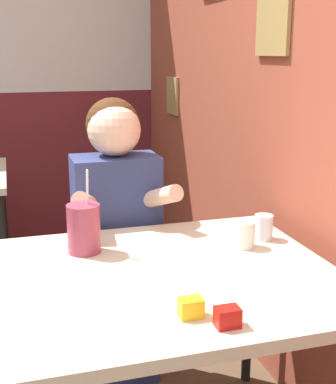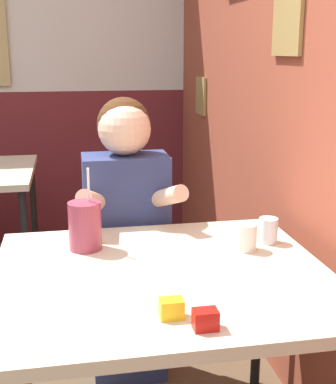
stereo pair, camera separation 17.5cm
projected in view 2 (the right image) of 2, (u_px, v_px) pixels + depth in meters
The scene contains 9 objects.
brick_wall_right at pixel (251, 57), 2.56m from camera, with size 0.08×4.77×2.70m.
back_wall at pixel (22, 54), 3.70m from camera, with size 5.24×0.09×2.70m.
main_table at pixel (163, 290), 1.64m from camera, with size 1.02×0.90×0.73m.
person_seated at pixel (127, 236), 2.20m from camera, with size 0.42×0.41×1.20m.
cocktail_pitcher at pixel (85, 226), 1.79m from camera, with size 0.11×0.11×0.28m.
glass_near_pitcher at pixel (268, 230), 1.86m from camera, with size 0.07×0.07×0.09m.
glass_center at pixel (245, 237), 1.79m from camera, with size 0.08×0.08×0.09m.
condiment_ketchup at pixel (205, 320), 1.28m from camera, with size 0.06×0.04×0.05m.
condiment_mustard at pixel (171, 308), 1.34m from camera, with size 0.06×0.04×0.05m.
Camera 2 is at (0.27, -1.14, 1.38)m, focal length 50.00 mm.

